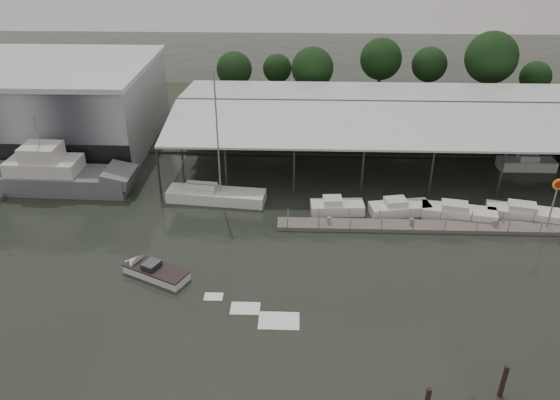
{
  "coord_description": "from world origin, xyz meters",
  "views": [
    {
      "loc": [
        2.81,
        -35.7,
        27.89
      ],
      "look_at": [
        1.22,
        10.67,
        2.5
      ],
      "focal_mm": 35.0,
      "sensor_mm": 36.0,
      "label": 1
    }
  ],
  "objects_px": {
    "grey_trawler": "(56,176)",
    "white_sailboat": "(215,195)",
    "speedboat_underway": "(151,270)",
    "shell_fuel_sign": "(556,195)"
  },
  "relations": [
    {
      "from": "shell_fuel_sign",
      "to": "grey_trawler",
      "type": "bearing_deg",
      "value": 172.11
    },
    {
      "from": "grey_trawler",
      "to": "white_sailboat",
      "type": "distance_m",
      "value": 17.79
    },
    {
      "from": "grey_trawler",
      "to": "white_sailboat",
      "type": "height_order",
      "value": "white_sailboat"
    },
    {
      "from": "white_sailboat",
      "to": "speedboat_underway",
      "type": "xyz_separation_m",
      "value": [
        -3.56,
        -13.17,
        -0.26
      ]
    },
    {
      "from": "grey_trawler",
      "to": "white_sailboat",
      "type": "bearing_deg",
      "value": -5.4
    },
    {
      "from": "shell_fuel_sign",
      "to": "speedboat_underway",
      "type": "bearing_deg",
      "value": -167.11
    },
    {
      "from": "shell_fuel_sign",
      "to": "white_sailboat",
      "type": "height_order",
      "value": "white_sailboat"
    },
    {
      "from": "grey_trawler",
      "to": "speedboat_underway",
      "type": "height_order",
      "value": "grey_trawler"
    },
    {
      "from": "shell_fuel_sign",
      "to": "speedboat_underway",
      "type": "xyz_separation_m",
      "value": [
        -36.41,
        -8.33,
        -3.53
      ]
    },
    {
      "from": "shell_fuel_sign",
      "to": "speedboat_underway",
      "type": "height_order",
      "value": "shell_fuel_sign"
    }
  ]
}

